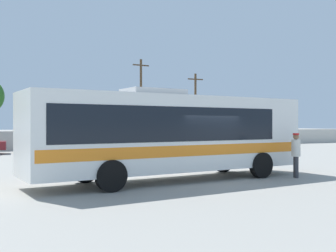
{
  "coord_description": "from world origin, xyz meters",
  "views": [
    {
      "loc": [
        -7.97,
        -13.75,
        2.18
      ],
      "look_at": [
        0.1,
        3.43,
        2.1
      ],
      "focal_mm": 43.49,
      "sensor_mm": 36.0,
      "label": 1
    }
  ],
  "objects_px": {
    "attendant_by_bus_door": "(296,152)",
    "utility_pole_near": "(141,101)",
    "utility_pole_far": "(195,107)",
    "parked_car_third_black": "(126,142)",
    "coach_bus_white_orange": "(170,132)",
    "parked_car_second_grey": "(59,142)"
  },
  "relations": [
    {
      "from": "attendant_by_bus_door",
      "to": "parked_car_third_black",
      "type": "distance_m",
      "value": 18.94
    },
    {
      "from": "utility_pole_near",
      "to": "parked_car_second_grey",
      "type": "bearing_deg",
      "value": -143.61
    },
    {
      "from": "attendant_by_bus_door",
      "to": "utility_pole_near",
      "type": "height_order",
      "value": "utility_pole_near"
    },
    {
      "from": "attendant_by_bus_door",
      "to": "coach_bus_white_orange",
      "type": "bearing_deg",
      "value": 164.75
    },
    {
      "from": "parked_car_second_grey",
      "to": "parked_car_third_black",
      "type": "distance_m",
      "value": 5.4
    },
    {
      "from": "coach_bus_white_orange",
      "to": "parked_car_second_grey",
      "type": "xyz_separation_m",
      "value": [
        -1.04,
        17.48,
        -1.06
      ]
    },
    {
      "from": "attendant_by_bus_door",
      "to": "parked_car_second_grey",
      "type": "height_order",
      "value": "attendant_by_bus_door"
    },
    {
      "from": "parked_car_second_grey",
      "to": "attendant_by_bus_door",
      "type": "bearing_deg",
      "value": -72.1
    },
    {
      "from": "parked_car_second_grey",
      "to": "utility_pole_far",
      "type": "height_order",
      "value": "utility_pole_far"
    },
    {
      "from": "attendant_by_bus_door",
      "to": "utility_pole_near",
      "type": "relative_size",
      "value": 0.21
    },
    {
      "from": "coach_bus_white_orange",
      "to": "parked_car_third_black",
      "type": "relative_size",
      "value": 2.75
    },
    {
      "from": "utility_pole_near",
      "to": "attendant_by_bus_door",
      "type": "bearing_deg",
      "value": -97.28
    },
    {
      "from": "parked_car_second_grey",
      "to": "utility_pole_far",
      "type": "bearing_deg",
      "value": 23.29
    },
    {
      "from": "attendant_by_bus_door",
      "to": "utility_pole_far",
      "type": "bearing_deg",
      "value": 69.61
    },
    {
      "from": "utility_pole_near",
      "to": "utility_pole_far",
      "type": "height_order",
      "value": "utility_pole_near"
    },
    {
      "from": "parked_car_second_grey",
      "to": "utility_pole_far",
      "type": "distance_m",
      "value": 17.27
    },
    {
      "from": "coach_bus_white_orange",
      "to": "parked_car_third_black",
      "type": "xyz_separation_m",
      "value": [
        4.36,
        17.55,
        -1.11
      ]
    },
    {
      "from": "parked_car_third_black",
      "to": "utility_pole_far",
      "type": "distance_m",
      "value": 12.59
    },
    {
      "from": "parked_car_third_black",
      "to": "utility_pole_far",
      "type": "relative_size",
      "value": 0.55
    },
    {
      "from": "parked_car_third_black",
      "to": "utility_pole_near",
      "type": "xyz_separation_m",
      "value": [
        3.98,
        6.84,
        3.82
      ]
    },
    {
      "from": "parked_car_third_black",
      "to": "utility_pole_near",
      "type": "height_order",
      "value": "utility_pole_near"
    },
    {
      "from": "coach_bus_white_orange",
      "to": "parked_car_third_black",
      "type": "bearing_deg",
      "value": 76.05
    }
  ]
}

